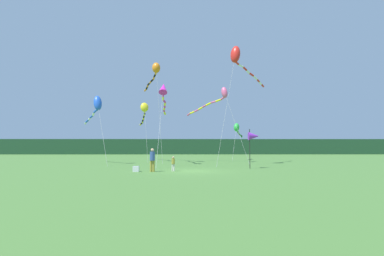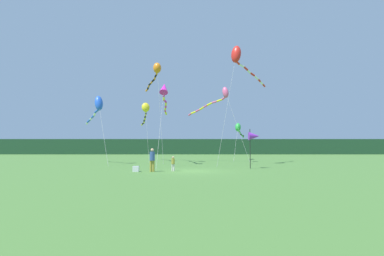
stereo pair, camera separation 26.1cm
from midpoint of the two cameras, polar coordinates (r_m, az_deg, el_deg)
ground_plane at (r=22.59m, az=0.37°, el=-8.23°), size 120.00×120.00×0.00m
distant_treeline at (r=67.51m, az=0.04°, el=-3.58°), size 108.00×3.61×3.38m
person_adult at (r=22.17m, az=-7.38°, el=-5.82°), size 0.38×0.38×1.71m
person_child at (r=22.44m, az=-3.41°, el=-6.67°), size 0.24×0.24×1.11m
cooler_box at (r=22.46m, az=-10.44°, el=-7.69°), size 0.44×0.39×0.40m
banner_flag_pole at (r=25.56m, az=11.92°, el=-1.58°), size 0.90×0.70×3.30m
kite_blue at (r=32.66m, az=-17.48°, el=4.06°), size 4.66×7.10×7.17m
kite_green at (r=40.11m, az=8.92°, el=-0.06°), size 2.34×5.85×5.04m
kite_red at (r=31.19m, az=9.03°, el=13.11°), size 6.41×8.09×11.94m
kite_rainbow at (r=34.45m, az=5.33°, el=5.92°), size 6.51×6.90×8.60m
kite_magenta at (r=30.53m, az=-5.18°, el=6.80°), size 0.90×10.80×8.32m
kite_yellow at (r=36.64m, az=-8.80°, el=3.38°), size 2.18×7.23×7.09m
kite_orange at (r=34.11m, az=-6.74°, el=10.83°), size 2.95×6.34×11.11m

